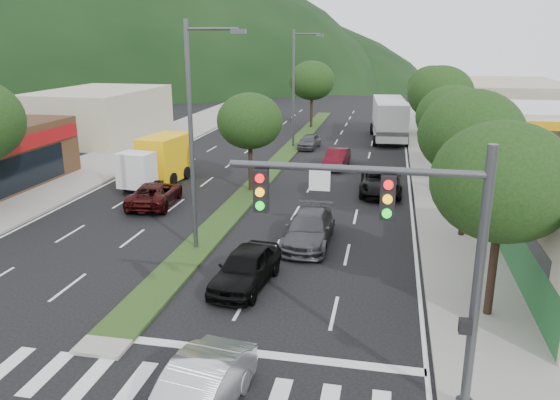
% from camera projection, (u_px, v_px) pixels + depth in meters
% --- Properties ---
extents(ground, '(160.00, 160.00, 0.00)m').
position_uv_depth(ground, '(110.00, 340.00, 17.34)').
color(ground, black).
rests_on(ground, ground).
extents(sidewalk_right, '(5.00, 90.00, 0.15)m').
position_uv_depth(sidewalk_right, '(447.00, 174.00, 38.42)').
color(sidewalk_right, gray).
rests_on(sidewalk_right, ground).
extents(sidewalk_left, '(6.00, 90.00, 0.15)m').
position_uv_depth(sidewalk_left, '(114.00, 159.00, 43.30)').
color(sidewalk_left, gray).
rests_on(sidewalk_left, ground).
extents(median, '(1.60, 56.00, 0.12)m').
position_uv_depth(median, '(282.00, 158.00, 43.63)').
color(median, '#233A15').
rests_on(median, ground).
extents(crosswalk, '(19.00, 2.20, 0.01)m').
position_uv_depth(crosswalk, '(75.00, 377.00, 15.46)').
color(crosswalk, silver).
rests_on(crosswalk, ground).
extents(traffic_signal, '(6.12, 0.40, 7.00)m').
position_uv_depth(traffic_signal, '(412.00, 241.00, 12.85)').
color(traffic_signal, '#47494C').
rests_on(traffic_signal, ground).
extents(bldg_left_far, '(9.00, 14.00, 4.60)m').
position_uv_depth(bldg_left_far, '(100.00, 114.00, 52.27)').
color(bldg_left_far, '#C0BA99').
rests_on(bldg_left_far, ground).
extents(bldg_right_far, '(10.00, 16.00, 5.20)m').
position_uv_depth(bldg_right_far, '(506.00, 108.00, 54.22)').
color(bldg_right_far, '#C0BA99').
rests_on(bldg_right_far, ground).
extents(hill_far, '(176.00, 132.00, 82.00)m').
position_uv_depth(hill_far, '(32.00, 77.00, 135.99)').
color(hill_far, black).
rests_on(hill_far, ground).
extents(tree_r_a, '(4.60, 4.60, 6.63)m').
position_uv_depth(tree_r_a, '(503.00, 182.00, 17.44)').
color(tree_r_a, black).
rests_on(tree_r_a, sidewalk_right).
extents(tree_r_b, '(4.80, 4.80, 6.94)m').
position_uv_depth(tree_r_b, '(471.00, 134.00, 24.90)').
color(tree_r_b, black).
rests_on(tree_r_b, sidewalk_right).
extents(tree_r_c, '(4.40, 4.40, 6.48)m').
position_uv_depth(tree_r_c, '(453.00, 117.00, 32.49)').
color(tree_r_c, black).
rests_on(tree_r_c, sidewalk_right).
extents(tree_r_d, '(5.00, 5.00, 7.17)m').
position_uv_depth(tree_r_d, '(441.00, 94.00, 41.77)').
color(tree_r_d, black).
rests_on(tree_r_d, sidewalk_right).
extents(tree_r_e, '(4.60, 4.60, 6.71)m').
position_uv_depth(tree_r_e, '(432.00, 87.00, 51.25)').
color(tree_r_e, black).
rests_on(tree_r_e, sidewalk_right).
extents(tree_med_near, '(4.00, 4.00, 6.02)m').
position_uv_depth(tree_med_near, '(250.00, 121.00, 33.00)').
color(tree_med_near, black).
rests_on(tree_med_near, median).
extents(tree_med_far, '(4.80, 4.80, 6.94)m').
position_uv_depth(tree_med_far, '(312.00, 81.00, 57.26)').
color(tree_med_far, black).
rests_on(tree_med_far, median).
extents(streetlight_near, '(2.60, 0.25, 10.00)m').
position_uv_depth(streetlight_near, '(195.00, 128.00, 23.23)').
color(streetlight_near, '#47494C').
rests_on(streetlight_near, ground).
extents(streetlight_mid, '(2.60, 0.25, 10.00)m').
position_uv_depth(streetlight_mid, '(296.00, 83.00, 46.73)').
color(streetlight_mid, '#47494C').
rests_on(streetlight_mid, ground).
extents(sedan_silver, '(2.11, 4.64, 1.48)m').
position_uv_depth(sedan_silver, '(197.00, 394.00, 13.55)').
color(sedan_silver, '#B4B7BC').
rests_on(sedan_silver, ground).
extents(suv_maroon, '(2.84, 5.16, 1.37)m').
position_uv_depth(suv_maroon, '(155.00, 194.00, 31.25)').
color(suv_maroon, black).
rests_on(suv_maroon, ground).
extents(car_queue_a, '(2.27, 4.62, 1.52)m').
position_uv_depth(car_queue_a, '(246.00, 268.00, 20.97)').
color(car_queue_a, black).
rests_on(car_queue_a, ground).
extents(car_queue_b, '(2.08, 5.09, 1.47)m').
position_uv_depth(car_queue_b, '(309.00, 229.00, 25.35)').
color(car_queue_b, '#424347').
rests_on(car_queue_b, ground).
extents(car_queue_c, '(1.79, 4.33, 1.39)m').
position_uv_depth(car_queue_c, '(337.00, 159.00, 40.38)').
color(car_queue_c, '#4A0C14').
rests_on(car_queue_c, ground).
extents(car_queue_d, '(2.60, 5.46, 1.50)m').
position_uv_depth(car_queue_d, '(381.00, 181.00, 33.71)').
color(car_queue_d, black).
rests_on(car_queue_d, ground).
extents(car_queue_e, '(1.85, 3.83, 1.26)m').
position_uv_depth(car_queue_e, '(309.00, 141.00, 47.54)').
color(car_queue_e, '#49494E').
rests_on(car_queue_e, ground).
extents(box_truck, '(3.01, 6.41, 3.05)m').
position_uv_depth(box_truck, '(160.00, 162.00, 35.84)').
color(box_truck, white).
rests_on(box_truck, ground).
extents(motorhome, '(3.74, 9.99, 3.76)m').
position_uv_depth(motorhome, '(389.00, 118.00, 51.38)').
color(motorhome, silver).
rests_on(motorhome, ground).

